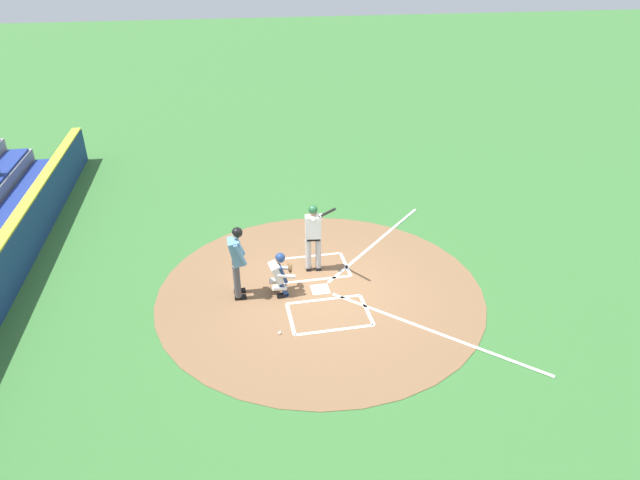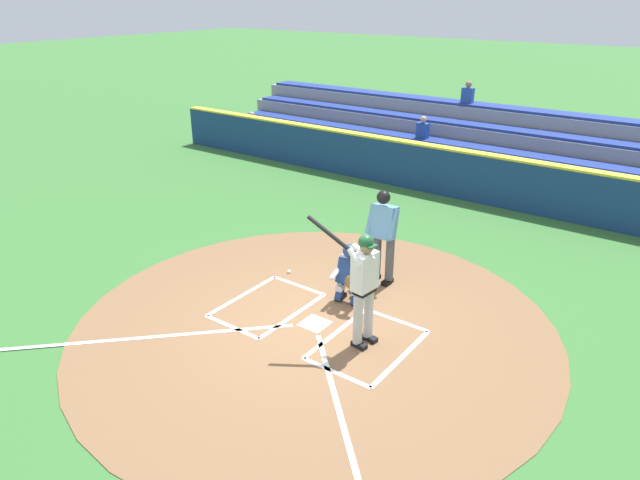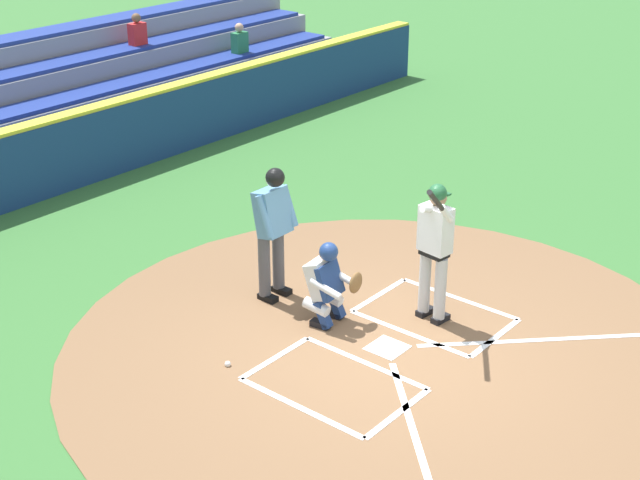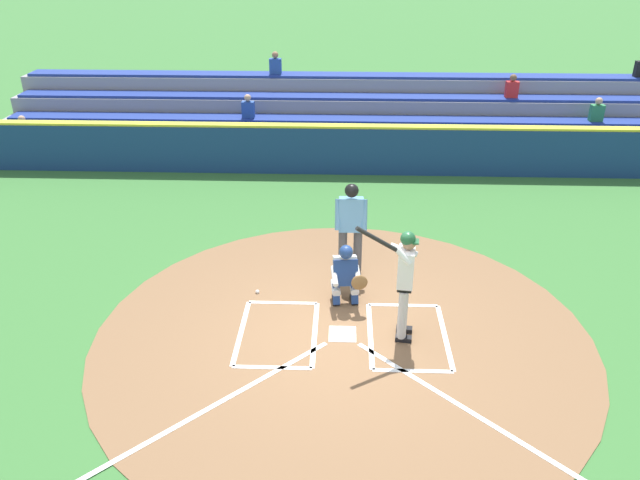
{
  "view_description": "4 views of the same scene",
  "coord_description": "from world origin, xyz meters",
  "px_view_note": "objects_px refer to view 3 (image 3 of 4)",
  "views": [
    {
      "loc": [
        10.84,
        -2.17,
        7.44
      ],
      "look_at": [
        -0.59,
        0.11,
        1.08
      ],
      "focal_mm": 30.04,
      "sensor_mm": 36.0,
      "label": 1
    },
    {
      "loc": [
        -4.93,
        6.61,
        5.14
      ],
      "look_at": [
        0.47,
        -0.79,
        1.15
      ],
      "focal_mm": 32.15,
      "sensor_mm": 36.0,
      "label": 2
    },
    {
      "loc": [
        8.2,
        5.7,
        5.98
      ],
      "look_at": [
        -0.23,
        -1.26,
        1.01
      ],
      "focal_mm": 52.94,
      "sensor_mm": 36.0,
      "label": 3
    },
    {
      "loc": [
        0.05,
        8.33,
        5.89
      ],
      "look_at": [
        0.41,
        -1.21,
        1.1
      ],
      "focal_mm": 34.96,
      "sensor_mm": 36.0,
      "label": 4
    }
  ],
  "objects_px": {
    "plate_umpire": "(273,224)",
    "baseball": "(228,364)",
    "batter": "(435,243)",
    "catcher": "(328,281)"
  },
  "relations": [
    {
      "from": "plate_umpire",
      "to": "baseball",
      "type": "xyz_separation_m",
      "value": [
        1.66,
        0.75,
        -1.04
      ]
    },
    {
      "from": "batter",
      "to": "plate_umpire",
      "type": "relative_size",
      "value": 1.14
    },
    {
      "from": "plate_umpire",
      "to": "baseball",
      "type": "bearing_deg",
      "value": 24.41
    },
    {
      "from": "batter",
      "to": "catcher",
      "type": "height_order",
      "value": "batter"
    },
    {
      "from": "batter",
      "to": "baseball",
      "type": "bearing_deg",
      "value": -26.45
    },
    {
      "from": "catcher",
      "to": "plate_umpire",
      "type": "distance_m",
      "value": 1.11
    },
    {
      "from": "batter",
      "to": "catcher",
      "type": "distance_m",
      "value": 1.43
    },
    {
      "from": "baseball",
      "to": "plate_umpire",
      "type": "bearing_deg",
      "value": -155.59
    },
    {
      "from": "catcher",
      "to": "plate_umpire",
      "type": "relative_size",
      "value": 0.61
    },
    {
      "from": "plate_umpire",
      "to": "catcher",
      "type": "bearing_deg",
      "value": 85.69
    }
  ]
}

